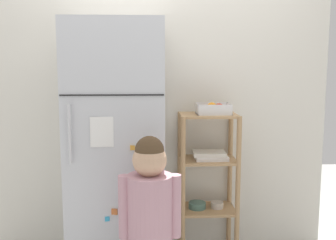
{
  "coord_description": "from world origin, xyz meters",
  "views": [
    {
      "loc": [
        -0.07,
        -2.71,
        1.5
      ],
      "look_at": [
        0.06,
        0.02,
        1.11
      ],
      "focal_mm": 42.74,
      "sensor_mm": 36.0,
      "label": 1
    }
  ],
  "objects_px": {
    "refrigerator": "(117,152)",
    "child_standing": "(150,211)",
    "fruit_bin": "(214,109)",
    "pantry_shelf_unit": "(208,174)"
  },
  "relations": [
    {
      "from": "refrigerator",
      "to": "child_standing",
      "type": "xyz_separation_m",
      "value": [
        0.22,
        -0.56,
        -0.22
      ]
    },
    {
      "from": "child_standing",
      "to": "fruit_bin",
      "type": "distance_m",
      "value": 0.99
    },
    {
      "from": "child_standing",
      "to": "fruit_bin",
      "type": "height_order",
      "value": "fruit_bin"
    },
    {
      "from": "pantry_shelf_unit",
      "to": "fruit_bin",
      "type": "relative_size",
      "value": 4.59
    },
    {
      "from": "refrigerator",
      "to": "pantry_shelf_unit",
      "type": "height_order",
      "value": "refrigerator"
    },
    {
      "from": "pantry_shelf_unit",
      "to": "fruit_bin",
      "type": "distance_m",
      "value": 0.49
    },
    {
      "from": "child_standing",
      "to": "fruit_bin",
      "type": "bearing_deg",
      "value": 56.57
    },
    {
      "from": "refrigerator",
      "to": "fruit_bin",
      "type": "xyz_separation_m",
      "value": [
        0.7,
        0.16,
        0.28
      ]
    },
    {
      "from": "child_standing",
      "to": "pantry_shelf_unit",
      "type": "bearing_deg",
      "value": 58.84
    },
    {
      "from": "refrigerator",
      "to": "pantry_shelf_unit",
      "type": "bearing_deg",
      "value": 13.93
    }
  ]
}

